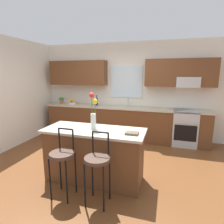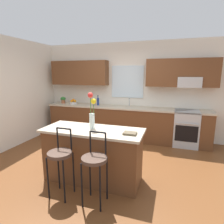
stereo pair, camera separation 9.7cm
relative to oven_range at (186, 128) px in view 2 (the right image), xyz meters
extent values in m
plane|color=brown|center=(-1.63, -1.68, -0.46)|extent=(14.00, 14.00, 0.00)
cube|color=silver|center=(-4.19, -1.38, 0.89)|extent=(0.12, 4.60, 2.70)
cube|color=silver|center=(-1.63, 0.38, 0.89)|extent=(5.60, 0.12, 2.70)
cube|color=brown|center=(-3.07, 0.15, 1.39)|extent=(1.74, 0.34, 0.70)
cube|color=brown|center=(-0.20, 0.15, 1.39)|extent=(1.74, 0.34, 0.70)
cube|color=silver|center=(-1.63, 0.31, 1.14)|extent=(0.93, 0.03, 0.90)
cube|color=#B7BABC|center=(0.00, 0.12, 1.16)|extent=(0.56, 0.36, 0.26)
cube|color=brown|center=(-1.63, 0.02, -0.02)|extent=(4.50, 0.60, 0.88)
cube|color=#BCAD93|center=(-1.63, 0.02, 0.44)|extent=(4.56, 0.64, 0.04)
cube|color=#B7BABC|center=(-1.54, 0.02, 0.39)|extent=(0.54, 0.38, 0.11)
cylinder|color=#B7BABC|center=(-1.54, 0.18, 0.57)|extent=(0.02, 0.02, 0.22)
cylinder|color=#B7BABC|center=(-1.54, 0.12, 0.68)|extent=(0.02, 0.12, 0.02)
cube|color=#B7BABC|center=(0.00, 0.00, 0.00)|extent=(0.60, 0.60, 0.92)
cube|color=black|center=(0.00, -0.29, -0.06)|extent=(0.52, 0.02, 0.40)
cylinder|color=#B7BABC|center=(0.00, -0.33, 0.20)|extent=(0.50, 0.02, 0.02)
cube|color=brown|center=(-1.62, -2.21, -0.02)|extent=(1.63, 0.60, 0.88)
cube|color=#BCAD93|center=(-1.62, -2.21, 0.44)|extent=(1.71, 0.68, 0.04)
cylinder|color=black|center=(-2.03, -2.90, -0.13)|extent=(0.02, 0.02, 0.66)
cylinder|color=black|center=(-1.76, -2.90, -0.13)|extent=(0.02, 0.02, 0.66)
cylinder|color=black|center=(-2.03, -2.63, -0.13)|extent=(0.02, 0.02, 0.66)
cylinder|color=black|center=(-1.76, -2.63, -0.13)|extent=(0.02, 0.02, 0.66)
cylinder|color=#4C382D|center=(-1.90, -2.77, 0.23)|extent=(0.36, 0.36, 0.05)
cylinder|color=black|center=(-2.01, -2.63, 0.41)|extent=(0.02, 0.02, 0.32)
cylinder|color=black|center=(-1.78, -2.63, 0.41)|extent=(0.02, 0.02, 0.32)
cylinder|color=black|center=(-1.90, -2.63, 0.57)|extent=(0.23, 0.02, 0.02)
cylinder|color=black|center=(-1.48, -2.90, -0.13)|extent=(0.02, 0.02, 0.66)
cylinder|color=black|center=(-1.21, -2.90, -0.13)|extent=(0.02, 0.02, 0.66)
cylinder|color=black|center=(-1.48, -2.63, -0.13)|extent=(0.02, 0.02, 0.66)
cylinder|color=black|center=(-1.21, -2.63, -0.13)|extent=(0.02, 0.02, 0.66)
cylinder|color=#4C382D|center=(-1.35, -2.77, 0.23)|extent=(0.36, 0.36, 0.05)
cylinder|color=black|center=(-1.46, -2.63, 0.41)|extent=(0.02, 0.02, 0.32)
cylinder|color=black|center=(-1.23, -2.63, 0.41)|extent=(0.02, 0.02, 0.32)
cylinder|color=black|center=(-1.35, -2.63, 0.57)|extent=(0.23, 0.02, 0.02)
cylinder|color=silver|center=(-1.64, -2.17, 0.59)|extent=(0.09, 0.09, 0.26)
cylinder|color=#3D722D|center=(-1.61, -2.17, 0.73)|extent=(0.01, 0.01, 0.39)
sphere|color=yellow|center=(-1.61, -2.17, 0.93)|extent=(0.09, 0.09, 0.09)
cylinder|color=#3D722D|center=(-1.66, -2.17, 0.78)|extent=(0.01, 0.01, 0.49)
sphere|color=red|center=(-1.66, -2.17, 1.03)|extent=(0.09, 0.09, 0.09)
cube|color=brown|center=(-0.96, -2.27, 0.48)|extent=(0.20, 0.15, 0.03)
cylinder|color=silver|center=(-3.25, 0.02, 0.49)|extent=(0.24, 0.24, 0.06)
sphere|color=orange|center=(-3.19, 0.02, 0.56)|extent=(0.07, 0.07, 0.07)
sphere|color=orange|center=(-3.23, 0.08, 0.56)|extent=(0.07, 0.07, 0.07)
sphere|color=orange|center=(-3.29, 0.06, 0.56)|extent=(0.07, 0.07, 0.07)
sphere|color=orange|center=(-3.29, -0.01, 0.56)|extent=(0.08, 0.08, 0.08)
sphere|color=orange|center=(-3.25, 0.02, 0.59)|extent=(0.07, 0.07, 0.07)
cylinder|color=navy|center=(-2.43, 0.02, 0.57)|extent=(0.06, 0.06, 0.21)
cylinder|color=navy|center=(-2.43, 0.02, 0.71)|extent=(0.03, 0.03, 0.07)
cylinder|color=black|center=(-2.43, 0.02, 0.75)|extent=(0.03, 0.03, 0.02)
cylinder|color=#9E5B3D|center=(-3.60, 0.02, 0.52)|extent=(0.11, 0.11, 0.11)
sphere|color=#2D7A33|center=(-3.60, 0.02, 0.63)|extent=(0.08, 0.08, 0.08)
sphere|color=#2D7A33|center=(-3.64, 0.03, 0.60)|extent=(0.11, 0.11, 0.11)
sphere|color=#2D7A33|center=(-3.56, 0.01, 0.61)|extent=(0.10, 0.10, 0.10)
camera|label=1|loc=(-0.48, -4.96, 1.38)|focal=29.70mm
camera|label=2|loc=(-0.38, -4.93, 1.38)|focal=29.70mm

